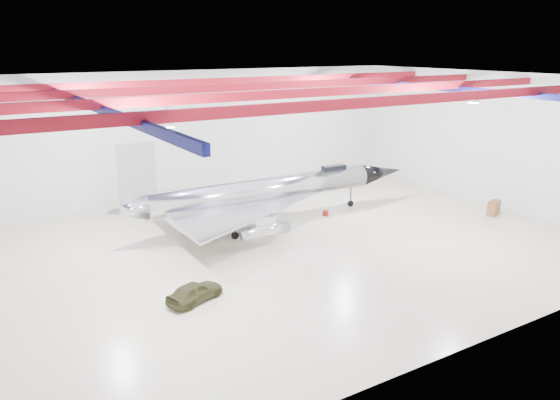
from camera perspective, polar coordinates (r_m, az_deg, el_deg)
floor at (r=36.75m, az=0.68°, el=-4.87°), size 40.00×40.00×0.00m
wall_back at (r=48.32m, az=-8.86°, el=6.75°), size 40.00×0.00×40.00m
wall_right at (r=48.67m, az=21.19°, el=5.93°), size 0.00×30.00×30.00m
ceiling at (r=34.42m, az=0.74°, el=12.52°), size 40.00×40.00×0.00m
ceiling_structure at (r=34.47m, az=0.73°, el=11.40°), size 39.50×29.50×1.08m
jet_aircraft at (r=41.04m, az=-1.67°, el=0.71°), size 25.47×14.78×6.95m
jeep at (r=29.35m, az=-8.90°, el=-9.46°), size 3.50×2.35×1.11m
desk at (r=46.44m, az=21.44°, el=-0.78°), size 1.40×0.99×1.16m
crate_ply at (r=38.83m, az=-7.14°, el=-3.54°), size 0.65×0.59×0.37m
toolbox_red at (r=43.27m, az=-3.93°, el=-1.45°), size 0.50×0.43×0.31m
engine_drum at (r=38.76m, az=-1.08°, el=-3.36°), size 0.64×0.64×0.49m
parts_bin at (r=44.61m, az=-1.33°, el=-0.84°), size 0.65×0.60×0.37m
crate_small at (r=39.69m, az=-9.91°, el=-3.29°), size 0.44×0.36×0.29m
tool_chest at (r=43.33m, az=4.79°, el=-1.37°), size 0.53×0.53×0.42m
spares_box at (r=45.23m, az=-0.74°, el=-0.63°), size 0.46×0.46×0.33m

